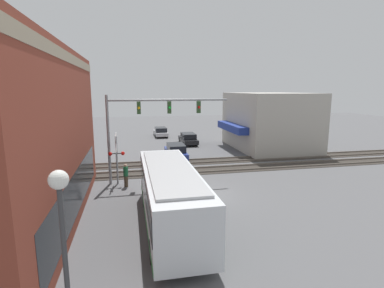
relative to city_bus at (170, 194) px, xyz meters
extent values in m
plane|color=#565659|center=(4.04, -2.80, -1.70)|extent=(120.00, 120.00, 0.00)
cube|color=gray|center=(1.49, 4.85, 6.77)|extent=(17.13, 0.36, 0.50)
cube|color=black|center=(1.49, 4.75, 0.00)|extent=(14.22, 0.12, 2.20)
cube|color=#B2ADA3|center=(18.46, -14.39, 1.56)|extent=(10.90, 8.19, 6.53)
cube|color=navy|center=(18.46, -9.75, 0.90)|extent=(7.63, 1.20, 0.80)
cube|color=silver|center=(0.01, 0.00, 0.00)|extent=(10.05, 2.55, 2.54)
cube|color=black|center=(0.01, 0.00, 0.38)|extent=(9.85, 2.59, 1.07)
cube|color=#288438|center=(0.01, 0.00, -1.11)|extent=(9.85, 2.58, 0.24)
cube|color=#A5A8AA|center=(0.01, 0.00, 1.33)|extent=(8.54, 2.17, 0.12)
cylinder|color=black|center=(2.83, 0.00, -1.20)|extent=(1.00, 2.57, 1.00)
cylinder|color=black|center=(-3.21, 0.00, -1.20)|extent=(1.00, 2.57, 1.00)
cylinder|color=gray|center=(7.91, 3.44, 1.58)|extent=(0.20, 0.20, 6.56)
cylinder|color=gray|center=(7.91, -1.05, 4.46)|extent=(0.16, 8.98, 0.16)
cube|color=#284723|center=(7.91, 1.20, 3.91)|extent=(0.30, 0.27, 0.90)
sphere|color=yellow|center=(7.75, 1.20, 3.91)|extent=(0.20, 0.20, 0.20)
cube|color=#284723|center=(7.91, -1.05, 3.91)|extent=(0.30, 0.27, 0.90)
sphere|color=green|center=(7.75, -1.05, 3.91)|extent=(0.20, 0.20, 0.20)
cube|color=#284723|center=(7.91, -3.29, 3.91)|extent=(0.30, 0.27, 0.90)
sphere|color=red|center=(7.75, -3.29, 3.91)|extent=(0.20, 0.20, 0.20)
cylinder|color=gray|center=(7.79, 2.91, 0.10)|extent=(0.14, 0.14, 3.60)
cube|color=white|center=(7.79, 2.91, 1.40)|extent=(1.41, 0.06, 1.41)
cube|color=white|center=(7.79, 2.91, 1.40)|extent=(1.41, 0.06, 1.41)
cylinder|color=#38383A|center=(7.79, 2.91, 0.60)|extent=(0.08, 0.90, 0.08)
sphere|color=red|center=(7.74, 2.46, 0.60)|extent=(0.28, 0.28, 0.28)
sphere|color=red|center=(7.74, 3.36, 0.60)|extent=(0.28, 0.28, 0.28)
cylinder|color=#38383A|center=(-7.63, 3.45, 0.69)|extent=(0.12, 0.12, 4.78)
sphere|color=white|center=(-7.63, 3.45, 3.30)|extent=(0.44, 0.44, 0.44)
cube|color=#332D28|center=(10.04, -2.80, -1.69)|extent=(2.60, 60.00, 0.03)
cube|color=#6B6056|center=(9.32, -2.80, -1.63)|extent=(0.07, 60.00, 0.15)
cube|color=#6B6056|center=(10.75, -2.80, -1.63)|extent=(0.07, 60.00, 0.15)
cube|color=#332D28|center=(13.24, -2.80, -1.69)|extent=(2.60, 60.00, 0.03)
cube|color=#6B6056|center=(12.52, -2.80, -1.63)|extent=(0.07, 60.00, 0.15)
cube|color=#6B6056|center=(13.95, -2.80, -1.63)|extent=(0.07, 60.00, 0.15)
cube|color=navy|center=(15.13, -2.60, -1.16)|extent=(4.86, 1.80, 0.58)
cube|color=black|center=(14.88, -2.60, -0.53)|extent=(2.67, 1.62, 0.68)
cylinder|color=black|center=(16.63, -2.60, -1.38)|extent=(0.64, 1.82, 0.64)
cylinder|color=black|center=(13.62, -2.60, -1.38)|extent=(0.64, 1.82, 0.64)
cube|color=black|center=(22.91, -5.40, -1.18)|extent=(4.72, 1.80, 0.53)
cube|color=black|center=(22.67, -5.40, -0.60)|extent=(2.59, 1.62, 0.64)
cylinder|color=black|center=(24.37, -5.40, -1.38)|extent=(0.64, 1.82, 0.64)
cylinder|color=black|center=(21.44, -5.40, -1.38)|extent=(0.64, 1.82, 0.64)
cube|color=#B7B7BC|center=(30.01, -2.60, -1.20)|extent=(4.61, 1.80, 0.50)
cube|color=black|center=(29.77, -2.60, -0.64)|extent=(2.53, 1.62, 0.62)
cylinder|color=black|center=(31.43, -2.60, -1.38)|extent=(0.64, 1.82, 0.64)
cylinder|color=black|center=(28.58, -2.60, -1.38)|extent=(0.64, 1.82, 0.64)
cylinder|color=#473828|center=(6.92, 2.30, -1.30)|extent=(0.28, 0.28, 0.80)
cylinder|color=#195933|center=(6.92, 2.30, -0.56)|extent=(0.34, 0.34, 0.67)
sphere|color=tan|center=(6.92, 2.30, -0.12)|extent=(0.22, 0.22, 0.22)
camera|label=1|loc=(-14.37, 1.89, 5.24)|focal=28.00mm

